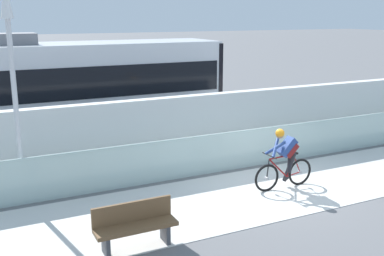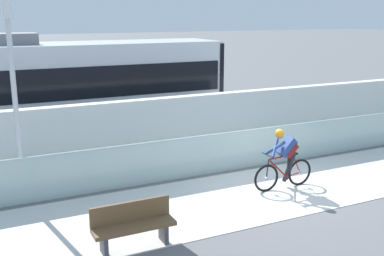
{
  "view_description": "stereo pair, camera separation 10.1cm",
  "coord_description": "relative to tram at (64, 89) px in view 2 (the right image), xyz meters",
  "views": [
    {
      "loc": [
        -6.99,
        -9.08,
        4.4
      ],
      "look_at": [
        -1.4,
        2.35,
        1.25
      ],
      "focal_mm": 43.17,
      "sensor_mm": 36.0,
      "label": 1
    },
    {
      "loc": [
        -6.9,
        -9.13,
        4.4
      ],
      "look_at": [
        -1.4,
        2.35,
        1.25
      ],
      "focal_mm": 43.17,
      "sensor_mm": 36.0,
      "label": 2
    }
  ],
  "objects": [
    {
      "name": "tram",
      "position": [
        0.0,
        0.0,
        0.0
      ],
      "size": [
        11.06,
        2.54,
        3.81
      ],
      "color": "silver",
      "rests_on": "ground"
    },
    {
      "name": "bench",
      "position": [
        -0.3,
        -8.14,
        -1.41
      ],
      "size": [
        1.6,
        0.45,
        0.89
      ],
      "color": "brown",
      "rests_on": "ground"
    },
    {
      "name": "lamp_post_antenna",
      "position": [
        -1.95,
        -4.7,
        1.4
      ],
      "size": [
        0.28,
        0.28,
        5.2
      ],
      "color": "gray",
      "rests_on": "ground"
    },
    {
      "name": "concrete_barrier_wall",
      "position": [
        4.1,
        -3.2,
        -0.92
      ],
      "size": [
        32.0,
        0.36,
        1.94
      ],
      "primitive_type": "cube",
      "color": "white",
      "rests_on": "ground"
    },
    {
      "name": "tram_rail_far",
      "position": [
        4.1,
        0.72,
        -1.89
      ],
      "size": [
        32.0,
        0.08,
        0.01
      ],
      "primitive_type": "cube",
      "color": "#595654",
      "rests_on": "ground"
    },
    {
      "name": "cyclist_on_bike",
      "position": [
        4.2,
        -6.85,
        -1.11
      ],
      "size": [
        1.77,
        0.58,
        1.61
      ],
      "color": "black",
      "rests_on": "ground"
    },
    {
      "name": "tram_rail_near",
      "position": [
        4.1,
        -0.72,
        -1.89
      ],
      "size": [
        32.0,
        0.08,
        0.01
      ],
      "primitive_type": "cube",
      "color": "#595654",
      "rests_on": "ground"
    },
    {
      "name": "glass_parapet",
      "position": [
        4.1,
        -5.0,
        -1.32
      ],
      "size": [
        32.0,
        0.05,
        1.14
      ],
      "primitive_type": "cube",
      "color": "#ADC6C1",
      "rests_on": "ground"
    },
    {
      "name": "bike_path_deck",
      "position": [
        4.1,
        -6.85,
        -1.89
      ],
      "size": [
        32.0,
        3.2,
        0.01
      ],
      "primitive_type": "cube",
      "color": "silver",
      "rests_on": "ground"
    },
    {
      "name": "ground_plane",
      "position": [
        4.1,
        -6.85,
        -1.89
      ],
      "size": [
        200.0,
        200.0,
        0.0
      ],
      "primitive_type": "plane",
      "color": "slate"
    }
  ]
}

